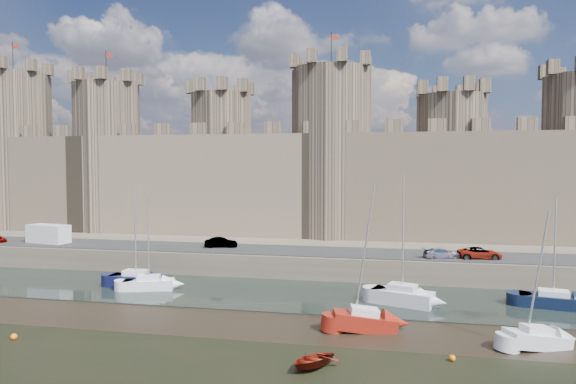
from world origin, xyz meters
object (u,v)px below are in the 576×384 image
(car_2, at_px, (442,253))
(sailboat_0, at_px, (149,283))
(sailboat_2, at_px, (402,295))
(van, at_px, (48,234))
(sailboat_3, at_px, (553,300))
(sailboat_4, at_px, (364,320))
(sailboat_5, at_px, (537,338))
(car_3, at_px, (480,253))
(car_1, at_px, (221,243))
(sailboat_1, at_px, (136,279))

(car_2, distance_m, sailboat_0, 30.15)
(sailboat_0, relative_size, sailboat_2, 0.78)
(van, relative_size, sailboat_3, 0.57)
(van, bearing_deg, sailboat_4, -14.56)
(sailboat_5, bearing_deg, sailboat_3, 46.50)
(car_2, height_order, sailboat_0, sailboat_0)
(sailboat_2, bearing_deg, car_2, 85.70)
(car_2, distance_m, car_3, 3.86)
(car_1, xyz_separation_m, sailboat_1, (-5.44, -10.42, -2.30))
(sailboat_5, bearing_deg, car_3, 69.21)
(van, bearing_deg, car_1, 12.72)
(sailboat_0, relative_size, sailboat_1, 0.85)
(sailboat_0, xyz_separation_m, sailboat_5, (32.98, -9.55, -0.03))
(van, distance_m, sailboat_4, 44.34)
(car_1, relative_size, sailboat_2, 0.33)
(sailboat_2, bearing_deg, sailboat_4, -92.10)
(car_2, height_order, car_3, car_3)
(car_1, height_order, car_2, car_1)
(car_2, xyz_separation_m, sailboat_3, (8.46, -8.33, -2.32))
(car_3, distance_m, sailboat_4, 21.23)
(sailboat_4, bearing_deg, sailboat_1, 145.87)
(sailboat_3, distance_m, sailboat_5, 11.30)
(sailboat_0, distance_m, sailboat_2, 24.33)
(sailboat_4, bearing_deg, car_3, 45.91)
(sailboat_3, bearing_deg, sailboat_2, -161.77)
(car_1, bearing_deg, sailboat_0, 148.55)
(sailboat_4, bearing_deg, sailboat_5, -19.34)
(sailboat_1, distance_m, sailboat_5, 36.38)
(car_1, bearing_deg, sailboat_1, 138.51)
(car_2, bearing_deg, sailboat_0, 94.29)
(van, distance_m, sailboat_1, 19.55)
(car_3, xyz_separation_m, sailboat_3, (4.63, -8.81, -2.37))
(sailboat_3, bearing_deg, sailboat_5, -100.02)
(car_2, relative_size, sailboat_4, 0.35)
(van, xyz_separation_m, sailboat_2, (43.05, -11.01, -2.79))
(sailboat_4, bearing_deg, van, 142.41)
(car_1, xyz_separation_m, car_3, (28.82, -1.52, -0.01))
(car_3, xyz_separation_m, sailboat_0, (-32.40, -9.81, -2.39))
(car_1, height_order, sailboat_5, sailboat_5)
(car_1, distance_m, sailboat_4, 26.56)
(sailboat_2, bearing_deg, van, -175.52)
(van, xyz_separation_m, sailboat_0, (18.72, -10.40, -2.95))
(sailboat_2, height_order, sailboat_3, sailboat_2)
(car_2, bearing_deg, sailboat_2, 143.07)
(sailboat_1, distance_m, sailboat_4, 25.00)
(van, height_order, sailboat_5, sailboat_5)
(van, height_order, sailboat_1, sailboat_1)
(sailboat_2, xyz_separation_m, sailboat_4, (-2.90, -7.59, -0.09))
(car_3, height_order, sailboat_4, sailboat_4)
(van, relative_size, sailboat_0, 0.60)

